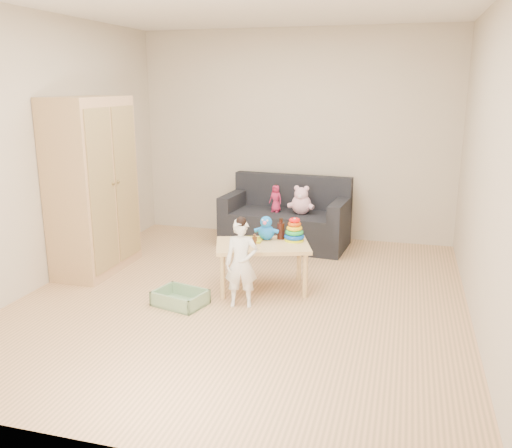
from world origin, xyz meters
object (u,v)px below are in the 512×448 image
(wardrobe, at_px, (93,186))
(toddler, at_px, (241,264))
(play_table, at_px, (262,267))
(sofa, at_px, (285,229))

(wardrobe, height_order, toddler, wardrobe)
(play_table, xyz_separation_m, toddler, (-0.08, -0.43, 0.16))
(wardrobe, height_order, play_table, wardrobe)
(wardrobe, xyz_separation_m, play_table, (1.85, -0.10, -0.68))
(sofa, bearing_deg, wardrobe, -135.98)
(sofa, height_order, toddler, toddler)
(sofa, distance_m, play_table, 1.52)
(wardrobe, relative_size, toddler, 2.33)
(play_table, distance_m, toddler, 0.47)
(play_table, bearing_deg, wardrobe, 176.96)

